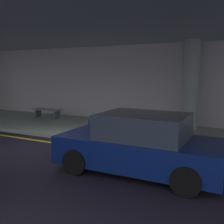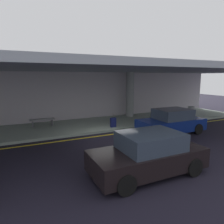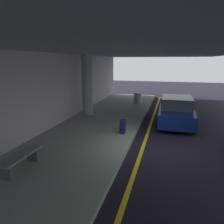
{
  "view_description": "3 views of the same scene",
  "coord_description": "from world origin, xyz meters",
  "px_view_note": "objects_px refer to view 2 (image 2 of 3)",
  "views": [
    {
      "loc": [
        6.22,
        -7.06,
        2.51
      ],
      "look_at": [
        1.27,
        2.69,
        0.92
      ],
      "focal_mm": 43.89,
      "sensor_mm": 36.0,
      "label": 1
    },
    {
      "loc": [
        -4.63,
        -10.17,
        3.4
      ],
      "look_at": [
        1.05,
        1.74,
        1.13
      ],
      "focal_mm": 32.55,
      "sensor_mm": 36.0,
      "label": 2
    },
    {
      "loc": [
        -8.25,
        -0.44,
        3.4
      ],
      "look_at": [
        0.39,
        1.91,
        1.29
      ],
      "focal_mm": 34.61,
      "sensor_mm": 36.0,
      "label": 3
    }
  ],
  "objects_px": {
    "suitcase_upright_primary": "(113,122)",
    "car_navy": "(171,122)",
    "trash_bin_steel": "(191,112)",
    "car_black": "(148,154)",
    "bench_metal": "(42,121)",
    "support_column_left_mid": "(130,95)"
  },
  "relations": [
    {
      "from": "car_navy",
      "to": "trash_bin_steel",
      "type": "height_order",
      "value": "car_navy"
    },
    {
      "from": "trash_bin_steel",
      "to": "suitcase_upright_primary",
      "type": "bearing_deg",
      "value": -176.68
    },
    {
      "from": "car_navy",
      "to": "bench_metal",
      "type": "relative_size",
      "value": 2.56
    },
    {
      "from": "car_navy",
      "to": "trash_bin_steel",
      "type": "relative_size",
      "value": 4.82
    },
    {
      "from": "support_column_left_mid",
      "to": "car_black",
      "type": "xyz_separation_m",
      "value": [
        -4.54,
        -9.02,
        -1.26
      ]
    },
    {
      "from": "bench_metal",
      "to": "trash_bin_steel",
      "type": "distance_m",
      "value": 11.76
    },
    {
      "from": "suitcase_upright_primary",
      "to": "car_navy",
      "type": "bearing_deg",
      "value": -24.08
    },
    {
      "from": "support_column_left_mid",
      "to": "bench_metal",
      "type": "distance_m",
      "value": 7.29
    },
    {
      "from": "car_navy",
      "to": "trash_bin_steel",
      "type": "distance_m",
      "value": 5.44
    },
    {
      "from": "support_column_left_mid",
      "to": "car_navy",
      "type": "bearing_deg",
      "value": -91.68
    },
    {
      "from": "suitcase_upright_primary",
      "to": "trash_bin_steel",
      "type": "distance_m",
      "value": 7.44
    },
    {
      "from": "support_column_left_mid",
      "to": "car_black",
      "type": "distance_m",
      "value": 10.18
    },
    {
      "from": "support_column_left_mid",
      "to": "bench_metal",
      "type": "relative_size",
      "value": 2.28
    },
    {
      "from": "car_navy",
      "to": "bench_metal",
      "type": "height_order",
      "value": "car_navy"
    },
    {
      "from": "bench_metal",
      "to": "support_column_left_mid",
      "type": "bearing_deg",
      "value": 4.52
    },
    {
      "from": "car_navy",
      "to": "car_black",
      "type": "xyz_separation_m",
      "value": [
        -4.39,
        -3.76,
        0.0
      ]
    },
    {
      "from": "car_navy",
      "to": "suitcase_upright_primary",
      "type": "bearing_deg",
      "value": -41.62
    },
    {
      "from": "suitcase_upright_primary",
      "to": "bench_metal",
      "type": "height_order",
      "value": "suitcase_upright_primary"
    },
    {
      "from": "car_navy",
      "to": "trash_bin_steel",
      "type": "bearing_deg",
      "value": -149.36
    },
    {
      "from": "suitcase_upright_primary",
      "to": "car_black",
      "type": "bearing_deg",
      "value": -87.83
    },
    {
      "from": "suitcase_upright_primary",
      "to": "bench_metal",
      "type": "relative_size",
      "value": 0.56
    },
    {
      "from": "car_navy",
      "to": "car_black",
      "type": "distance_m",
      "value": 5.77
    }
  ]
}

